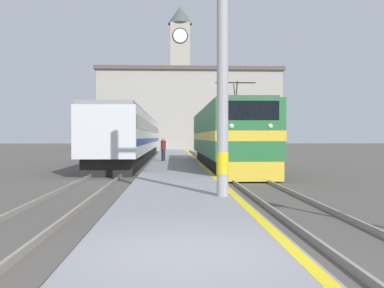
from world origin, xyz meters
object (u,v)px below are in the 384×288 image
at_px(passenger_train, 135,137).
at_px(catenary_mast, 224,48).
at_px(locomotive_train, 225,137).
at_px(clock_tower, 180,74).
at_px(person_on_platform, 163,149).

distance_m(passenger_train, catenary_mast, 26.12).
bearing_deg(locomotive_train, clock_tower, 92.54).
relative_size(locomotive_train, clock_tower, 0.81).
bearing_deg(clock_tower, catenary_mast, -89.86).
distance_m(locomotive_train, person_on_platform, 5.17).
relative_size(catenary_mast, clock_tower, 0.37).
height_order(passenger_train, clock_tower, clock_tower).
relative_size(passenger_train, catenary_mast, 4.18).
relative_size(passenger_train, person_on_platform, 21.93).
xyz_separation_m(passenger_train, catenary_mast, (4.52, -25.62, 2.39)).
bearing_deg(person_on_platform, passenger_train, 108.70).
bearing_deg(passenger_train, locomotive_train, -59.76).
relative_size(passenger_train, clock_tower, 1.56).
height_order(catenary_mast, person_on_platform, catenary_mast).
height_order(person_on_platform, clock_tower, clock_tower).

